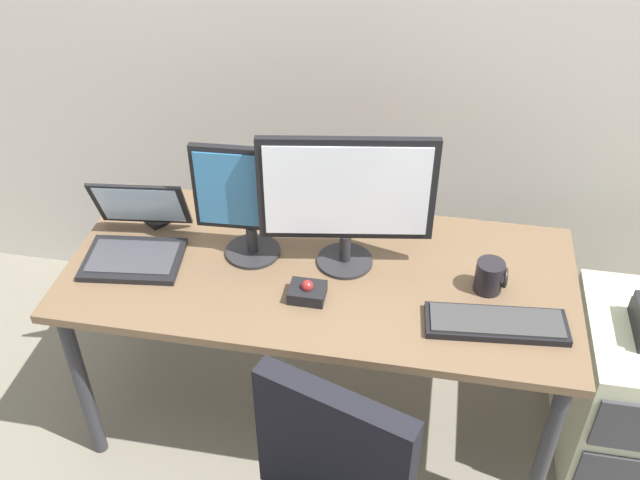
# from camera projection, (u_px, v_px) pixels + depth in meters

# --- Properties ---
(ground_plane) EXTENTS (8.00, 8.00, 0.00)m
(ground_plane) POSITION_uv_depth(u_px,v_px,m) (320.00, 411.00, 2.73)
(ground_plane) COLOR slate
(desk) EXTENTS (1.62, 0.73, 0.70)m
(desk) POSITION_uv_depth(u_px,v_px,m) (320.00, 286.00, 2.34)
(desk) COLOR brown
(desk) RESTS_ON ground
(file_cabinet) EXTENTS (0.42, 0.53, 0.59)m
(file_cabinet) POSITION_uv_depth(u_px,v_px,m) (634.00, 393.00, 2.42)
(file_cabinet) COLOR beige
(file_cabinet) RESTS_ON ground
(monitor_main) EXTENTS (0.53, 0.18, 0.46)m
(monitor_main) POSITION_uv_depth(u_px,v_px,m) (347.00, 196.00, 2.17)
(monitor_main) COLOR #262628
(monitor_main) RESTS_ON desk
(monitor_side) EXTENTS (0.35, 0.18, 0.40)m
(monitor_side) POSITION_uv_depth(u_px,v_px,m) (249.00, 199.00, 2.23)
(monitor_side) COLOR #262628
(monitor_side) RESTS_ON desk
(keyboard) EXTENTS (0.42, 0.17, 0.03)m
(keyboard) POSITION_uv_depth(u_px,v_px,m) (496.00, 323.00, 2.09)
(keyboard) COLOR black
(keyboard) RESTS_ON desk
(laptop) EXTENTS (0.34, 0.35, 0.22)m
(laptop) POSITION_uv_depth(u_px,v_px,m) (136.00, 239.00, 2.34)
(laptop) COLOR black
(laptop) RESTS_ON desk
(trackball_mouse) EXTENTS (0.11, 0.09, 0.07)m
(trackball_mouse) POSITION_uv_depth(u_px,v_px,m) (307.00, 292.00, 2.18)
(trackball_mouse) COLOR black
(trackball_mouse) RESTS_ON desk
(coffee_mug) EXTENTS (0.10, 0.09, 0.10)m
(coffee_mug) POSITION_uv_depth(u_px,v_px,m) (490.00, 277.00, 2.19)
(coffee_mug) COLOR black
(coffee_mug) RESTS_ON desk
(cell_phone) EXTENTS (0.14, 0.15, 0.01)m
(cell_phone) POSITION_uv_depth(u_px,v_px,m) (167.00, 217.00, 2.52)
(cell_phone) COLOR black
(cell_phone) RESTS_ON desk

